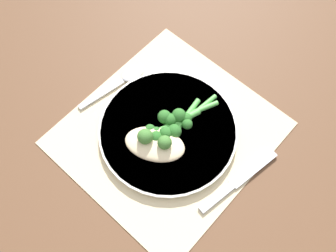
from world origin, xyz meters
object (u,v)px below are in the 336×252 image
object	(u,v)px
broccoli_stalk_rear	(173,130)
spoon	(126,78)
broccoli_stalk_right	(186,117)
chicken_fillet	(155,144)
plate	(168,131)
broccoli_stalk_left	(161,130)
knife	(237,181)
broccoli_stalk_front	(173,117)

from	to	relation	value
broccoli_stalk_rear	spoon	bearing A→B (deg)	-19.27
broccoli_stalk_right	spoon	xyz separation A→B (m)	(0.01, -0.16, -0.02)
chicken_fillet	broccoli_stalk_right	xyz separation A→B (m)	(-0.08, 0.01, -0.00)
plate	broccoli_stalk_left	size ratio (longest dim) A/B	2.31
chicken_fillet	broccoli_stalk_right	world-z (taller)	broccoli_stalk_right
chicken_fillet	broccoli_stalk_rear	xyz separation A→B (m)	(-0.04, 0.01, 0.00)
broccoli_stalk_rear	broccoli_stalk_right	world-z (taller)	same
plate	knife	xyz separation A→B (m)	(-0.01, 0.16, -0.01)
broccoli_stalk_rear	spoon	xyz separation A→B (m)	(-0.03, -0.16, -0.02)
broccoli_stalk_front	knife	bearing A→B (deg)	-159.88
broccoli_stalk_rear	broccoli_stalk_left	bearing A→B (deg)	33.94
chicken_fillet	spoon	distance (m)	0.17
broccoli_stalk_right	knife	distance (m)	0.16
plate	knife	distance (m)	0.16
chicken_fillet	broccoli_stalk_left	xyz separation A→B (m)	(-0.03, -0.01, -0.00)
plate	spoon	distance (m)	0.15
chicken_fillet	broccoli_stalk_right	distance (m)	0.08
plate	broccoli_stalk_front	xyz separation A→B (m)	(-0.02, -0.01, 0.02)
plate	broccoli_stalk_left	bearing A→B (deg)	-18.98
chicken_fillet	broccoli_stalk_left	bearing A→B (deg)	-159.89
broccoli_stalk_front	broccoli_stalk_rear	bearing A→B (deg)	154.34
plate	chicken_fillet	world-z (taller)	chicken_fillet
broccoli_stalk_right	broccoli_stalk_front	bearing A→B (deg)	46.92
broccoli_stalk_front	broccoli_stalk_right	xyz separation A→B (m)	(-0.02, 0.02, -0.00)
broccoli_stalk_left	broccoli_stalk_right	xyz separation A→B (m)	(-0.05, 0.02, 0.00)
chicken_fillet	knife	distance (m)	0.17
plate	broccoli_stalk_right	size ratio (longest dim) A/B	2.69
plate	broccoli_stalk_front	distance (m)	0.03
broccoli_stalk_right	knife	xyz separation A→B (m)	(0.03, 0.15, -0.02)
broccoli_stalk_left	knife	distance (m)	0.17
broccoli_stalk_left	spoon	world-z (taller)	broccoli_stalk_left
plate	chicken_fillet	xyz separation A→B (m)	(0.04, 0.01, 0.02)
broccoli_stalk_rear	broccoli_stalk_right	bearing A→B (deg)	-98.18
chicken_fillet	broccoli_stalk_rear	size ratio (longest dim) A/B	1.16
broccoli_stalk_rear	knife	distance (m)	0.16
broccoli_stalk_front	broccoli_stalk_right	bearing A→B (deg)	-115.27
chicken_fillet	broccoli_stalk_front	distance (m)	0.07
broccoli_stalk_right	chicken_fillet	bearing A→B (deg)	92.18
broccoli_stalk_left	broccoli_stalk_front	size ratio (longest dim) A/B	1.04
chicken_fillet	broccoli_stalk_rear	world-z (taller)	broccoli_stalk_rear
broccoli_stalk_left	broccoli_stalk_right	bearing A→B (deg)	-88.54
broccoli_stalk_rear	spoon	world-z (taller)	broccoli_stalk_rear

